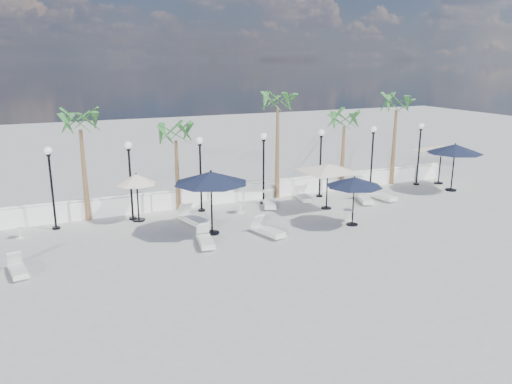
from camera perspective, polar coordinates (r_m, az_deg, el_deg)
name	(u,v)px	position (r m, az deg, el deg)	size (l,w,h in m)	color
ground	(326,242)	(21.62, 8.06, -5.69)	(100.00, 100.00, 0.00)	#A09F9B
balustrade	(256,191)	(27.82, 0.00, 0.14)	(26.00, 0.30, 1.01)	white
lamppost_0	(51,176)	(24.17, -22.42, 1.68)	(0.36, 0.36, 3.84)	black
lamppost_1	(130,170)	(24.47, -14.23, 2.50)	(0.36, 0.36, 3.84)	black
lamppost_2	(200,164)	(25.25, -6.38, 3.24)	(0.36, 0.36, 3.84)	black
lamppost_3	(264,158)	(26.48, 0.87, 3.87)	(0.36, 0.36, 3.84)	black
lamppost_4	(321,153)	(28.09, 7.40, 4.39)	(0.36, 0.36, 3.84)	black
lamppost_5	(372,149)	(30.02, 13.16, 4.80)	(0.36, 0.36, 3.84)	black
lamppost_6	(420,145)	(32.22, 18.19, 5.11)	(0.36, 0.36, 3.84)	black
palm_0	(80,127)	(24.69, -19.46, 7.04)	(2.60, 2.60, 5.50)	brown
palm_1	(176,138)	(25.52, -9.16, 6.15)	(2.60, 2.60, 4.70)	brown
palm_2	(278,106)	(27.34, 2.51, 9.77)	(2.60, 2.60, 6.10)	brown
palm_3	(344,124)	(29.60, 10.05, 7.67)	(2.60, 2.60, 4.90)	brown
palm_4	(397,108)	(31.71, 15.77, 9.23)	(2.60, 2.60, 5.70)	brown
lounger_0	(18,269)	(20.21, -25.59, -7.94)	(0.80, 1.70, 0.61)	silver
lounger_1	(206,240)	(21.13, -5.79, -5.45)	(0.88, 1.88, 0.68)	silver
lounger_2	(194,219)	(23.82, -7.12, -3.02)	(1.18, 2.23, 0.80)	silver
lounger_3	(269,202)	(26.42, 1.50, -1.20)	(1.17, 1.92, 0.69)	silver
lounger_4	(268,230)	(22.17, 1.34, -4.37)	(1.08, 1.94, 0.69)	silver
lounger_5	(365,198)	(27.90, 12.30, -0.66)	(1.22, 1.96, 0.70)	silver
lounger_6	(303,196)	(27.76, 5.41, -0.48)	(0.85, 1.84, 0.66)	silver
lounger_7	(381,195)	(28.65, 14.13, -0.36)	(0.91, 1.95, 0.70)	silver
side_table_0	(20,232)	(24.13, -25.40, -4.17)	(0.45, 0.45, 0.44)	silver
side_table_1	(241,207)	(25.34, -1.76, -1.67)	(0.56, 0.56, 0.54)	silver
side_table_2	(349,214)	(24.44, 10.62, -2.51)	(0.59, 0.59, 0.57)	silver
parasol_navy_left	(211,178)	(21.80, -5.18, 1.63)	(3.30, 3.30, 2.92)	black
parasol_navy_mid	(354,182)	(23.44, 11.18, 1.12)	(2.65, 2.65, 2.37)	black
parasol_navy_right	(455,149)	(31.44, 21.79, 4.60)	(3.19, 3.19, 2.86)	black
parasol_cream_sq_a	(328,165)	(25.81, 8.22, 3.11)	(5.17, 5.17, 2.54)	black
parasol_cream_sq_b	(442,145)	(33.03, 20.48, 5.01)	(5.22, 5.22, 2.62)	black
parasol_cream_small	(136,180)	(24.31, -13.50, 1.36)	(1.93, 1.93, 2.37)	black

